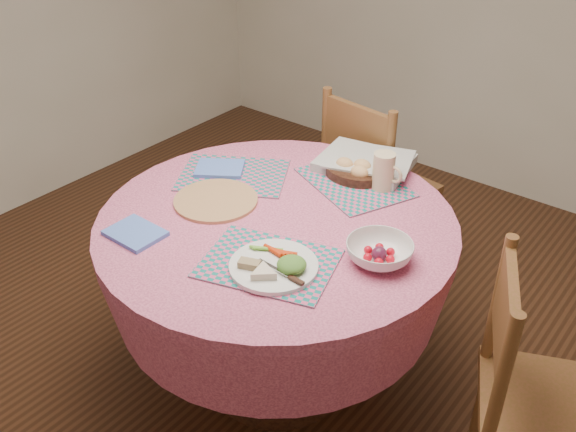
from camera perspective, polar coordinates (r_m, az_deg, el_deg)
name	(u,v)px	position (r m, az deg, el deg)	size (l,w,h in m)	color
ground	(278,375)	(2.67, -0.87, -13.92)	(4.00, 4.00, 0.00)	#331C0F
dining_table	(277,264)	(2.30, -0.98, -4.31)	(1.24, 1.24, 0.75)	pink
chair_right	(533,396)	(2.09, 20.95, -14.73)	(0.54, 0.55, 0.91)	brown
chair_back	(372,184)	(2.96, 7.51, 2.88)	(0.48, 0.47, 0.93)	brown
placemat_front	(269,263)	(1.98, -1.73, -4.22)	(0.40, 0.30, 0.01)	#157673
placemat_left	(233,175)	(2.46, -4.90, 3.65)	(0.40, 0.30, 0.01)	#157673
placemat_back	(354,182)	(2.42, 5.92, 2.99)	(0.40, 0.30, 0.01)	#157673
wicker_trivet	(216,200)	(2.30, -6.44, 1.39)	(0.30, 0.30, 0.01)	#9D7144
napkin_near	(135,233)	(2.16, -13.43, -1.50)	(0.18, 0.14, 0.01)	#5479DA
napkin_far	(220,168)	(2.49, -6.09, 4.23)	(0.18, 0.14, 0.01)	#5479DA
dinner_plate	(274,265)	(1.94, -1.23, -4.42)	(0.27, 0.27, 0.05)	white
bread_bowl	(354,170)	(2.44, 5.86, 4.05)	(0.23, 0.23, 0.08)	black
latte_mug	(384,171)	(2.35, 8.55, 3.96)	(0.12, 0.08, 0.14)	beige
fruit_bowl	(379,252)	(1.99, 8.12, -3.22)	(0.21, 0.21, 0.07)	white
newspaper_stack	(365,162)	(2.51, 6.89, 4.80)	(0.40, 0.34, 0.04)	silver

